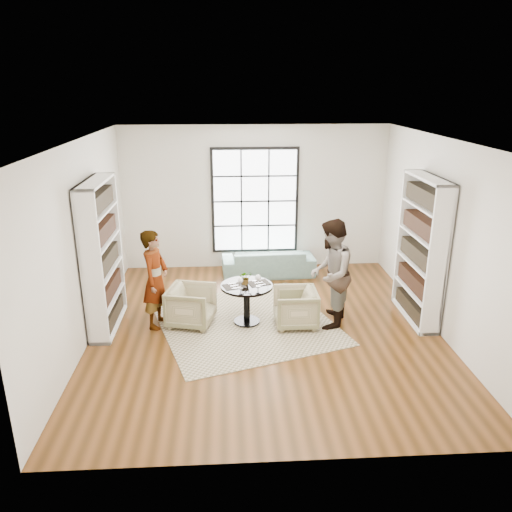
{
  "coord_description": "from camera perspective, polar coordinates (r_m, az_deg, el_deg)",
  "views": [
    {
      "loc": [
        -0.59,
        -7.23,
        3.76
      ],
      "look_at": [
        -0.13,
        0.4,
        1.12
      ],
      "focal_mm": 35.0,
      "sensor_mm": 36.0,
      "label": 1
    }
  ],
  "objects": [
    {
      "name": "person_right",
      "position": [
        8.05,
        8.52,
        -2.04
      ],
      "size": [
        0.92,
        1.04,
        1.78
      ],
      "primitive_type": "imported",
      "rotation": [
        0.0,
        0.0,
        -1.91
      ],
      "color": "gray",
      "rests_on": "ground"
    },
    {
      "name": "pedestal_table",
      "position": [
        8.17,
        -1.07,
        -4.52
      ],
      "size": [
        0.85,
        0.85,
        0.68
      ],
      "rotation": [
        0.0,
        0.0,
        0.33
      ],
      "color": "black",
      "rests_on": "ground"
    },
    {
      "name": "room_shell",
      "position": [
        8.19,
        0.86,
        1.26
      ],
      "size": [
        6.0,
        6.01,
        6.0
      ],
      "color": "silver",
      "rests_on": "ground"
    },
    {
      "name": "rug",
      "position": [
        8.36,
        -1.15,
        -7.62
      ],
      "size": [
        3.39,
        3.39,
        0.01
      ],
      "primitive_type": "cube",
      "rotation": [
        0.0,
        0.0,
        0.31
      ],
      "color": "tan",
      "rests_on": "ground"
    },
    {
      "name": "ground",
      "position": [
        8.17,
        1.1,
        -8.34
      ],
      "size": [
        6.0,
        6.0,
        0.0
      ],
      "primitive_type": "plane",
      "color": "brown"
    },
    {
      "name": "cutlery_left",
      "position": [
        8.05,
        -2.52,
        -3.41
      ],
      "size": [
        0.2,
        0.25,
        0.01
      ],
      "primitive_type": null,
      "rotation": [
        0.0,
        0.0,
        0.33
      ],
      "color": "silver",
      "rests_on": "placemat_left"
    },
    {
      "name": "person_left",
      "position": [
        8.13,
        -11.43,
        -2.61
      ],
      "size": [
        0.53,
        0.67,
        1.62
      ],
      "primitive_type": "imported",
      "rotation": [
        0.0,
        0.0,
        1.3
      ],
      "color": "gray",
      "rests_on": "ground"
    },
    {
      "name": "sofa",
      "position": [
        10.32,
        1.42,
        -0.67
      ],
      "size": [
        1.92,
        0.83,
        0.55
      ],
      "primitive_type": "imported",
      "rotation": [
        0.0,
        0.0,
        3.19
      ],
      "color": "gray",
      "rests_on": "ground"
    },
    {
      "name": "armchair_left",
      "position": [
        8.26,
        -7.41,
        -5.66
      ],
      "size": [
        0.86,
        0.85,
        0.66
      ],
      "primitive_type": "imported",
      "rotation": [
        0.0,
        0.0,
        1.34
      ],
      "color": "#C4BA8C",
      "rests_on": "ground"
    },
    {
      "name": "wine_glass_left",
      "position": [
        7.92,
        -1.77,
        -2.85
      ],
      "size": [
        0.08,
        0.08,
        0.18
      ],
      "color": "silver",
      "rests_on": "pedestal_table"
    },
    {
      "name": "placemat_left",
      "position": [
        8.05,
        -2.52,
        -3.45
      ],
      "size": [
        0.41,
        0.36,
        0.01
      ],
      "primitive_type": "cube",
      "rotation": [
        0.0,
        0.0,
        0.33
      ],
      "color": "#292623",
      "rests_on": "pedestal_table"
    },
    {
      "name": "flower_centerpiece",
      "position": [
        8.08,
        -1.21,
        -2.48
      ],
      "size": [
        0.23,
        0.2,
        0.23
      ],
      "primitive_type": "imported",
      "rotation": [
        0.0,
        0.0,
        0.11
      ],
      "color": "gray",
      "rests_on": "pedestal_table"
    },
    {
      "name": "cutlery_right",
      "position": [
        8.16,
        0.32,
        -3.07
      ],
      "size": [
        0.2,
        0.25,
        0.01
      ],
      "primitive_type": null,
      "rotation": [
        0.0,
        0.0,
        0.33
      ],
      "color": "silver",
      "rests_on": "placemat_right"
    },
    {
      "name": "armchair_right",
      "position": [
        8.18,
        4.53,
        -5.91
      ],
      "size": [
        0.69,
        0.67,
        0.63
      ],
      "primitive_type": "imported",
      "rotation": [
        0.0,
        0.0,
        -1.57
      ],
      "color": "tan",
      "rests_on": "ground"
    },
    {
      "name": "placemat_right",
      "position": [
        8.16,
        0.32,
        -3.11
      ],
      "size": [
        0.41,
        0.36,
        0.01
      ],
      "primitive_type": "cube",
      "rotation": [
        0.0,
        0.0,
        0.33
      ],
      "color": "#292623",
      "rests_on": "pedestal_table"
    },
    {
      "name": "wine_glass_right",
      "position": [
        7.97,
        0.23,
        -2.53
      ],
      "size": [
        0.09,
        0.09,
        0.21
      ],
      "color": "silver",
      "rests_on": "pedestal_table"
    }
  ]
}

